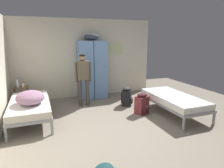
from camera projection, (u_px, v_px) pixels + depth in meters
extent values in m
plane|color=gray|center=(117.00, 130.00, 4.29)|extent=(9.01, 9.01, 0.00)
cube|color=beige|center=(85.00, 58.00, 6.61)|extent=(4.67, 0.06, 2.54)
cube|color=beige|center=(116.00, 49.00, 6.89)|extent=(0.55, 0.01, 0.40)
cube|color=#6B93C6|center=(85.00, 70.00, 6.38)|extent=(0.44, 0.52, 1.85)
cylinder|color=black|center=(91.00, 67.00, 6.14)|extent=(0.02, 0.03, 0.02)
cube|color=#6B93C6|center=(99.00, 69.00, 6.54)|extent=(0.44, 0.52, 1.85)
cylinder|color=black|center=(105.00, 67.00, 6.30)|extent=(0.02, 0.03, 0.02)
ellipsoid|color=#333842|center=(91.00, 37.00, 6.23)|extent=(0.48, 0.36, 0.22)
cylinder|color=brown|center=(15.00, 99.00, 5.56)|extent=(0.03, 0.03, 0.55)
cylinder|color=brown|center=(28.00, 98.00, 5.68)|extent=(0.03, 0.03, 0.55)
cylinder|color=brown|center=(16.00, 96.00, 5.80)|extent=(0.03, 0.03, 0.55)
cylinder|color=brown|center=(29.00, 95.00, 5.92)|extent=(0.03, 0.03, 0.55)
cube|color=brown|center=(22.00, 100.00, 5.76)|extent=(0.38, 0.30, 0.02)
cube|color=brown|center=(21.00, 87.00, 5.68)|extent=(0.38, 0.30, 0.02)
cylinder|color=gray|center=(165.00, 97.00, 6.18)|extent=(0.06, 0.06, 0.28)
cylinder|color=gray|center=(141.00, 100.00, 5.90)|extent=(0.06, 0.06, 0.28)
cylinder|color=gray|center=(214.00, 119.00, 4.51)|extent=(0.06, 0.06, 0.28)
cylinder|color=gray|center=(184.00, 125.00, 4.22)|extent=(0.06, 0.06, 0.28)
cube|color=gray|center=(173.00, 102.00, 5.16)|extent=(0.90, 1.90, 0.06)
cube|color=silver|center=(173.00, 98.00, 5.14)|extent=(0.87, 1.84, 0.14)
cube|color=silver|center=(174.00, 96.00, 5.12)|extent=(0.86, 1.82, 0.01)
cylinder|color=gray|center=(6.00, 135.00, 3.77)|extent=(0.06, 0.06, 0.28)
cylinder|color=gray|center=(52.00, 128.00, 4.05)|extent=(0.06, 0.06, 0.28)
cylinder|color=gray|center=(15.00, 105.00, 5.45)|extent=(0.06, 0.06, 0.28)
cylinder|color=gray|center=(47.00, 102.00, 5.73)|extent=(0.06, 0.06, 0.28)
cube|color=gray|center=(30.00, 108.00, 4.71)|extent=(0.90, 1.90, 0.06)
cube|color=beige|center=(30.00, 104.00, 4.69)|extent=(0.87, 1.84, 0.14)
cube|color=white|center=(29.00, 101.00, 4.67)|extent=(0.86, 1.82, 0.01)
ellipsoid|color=gray|center=(30.00, 97.00, 4.44)|extent=(0.61, 0.73, 0.29)
cylinder|color=#3D3833|center=(87.00, 93.00, 5.76)|extent=(0.11, 0.11, 0.78)
cylinder|color=#3D3833|center=(80.00, 93.00, 5.72)|extent=(0.11, 0.11, 0.78)
cube|color=brown|center=(83.00, 70.00, 5.59)|extent=(0.35, 0.23, 0.53)
cylinder|color=brown|center=(90.00, 71.00, 5.65)|extent=(0.08, 0.08, 0.55)
cylinder|color=brown|center=(76.00, 72.00, 5.56)|extent=(0.08, 0.08, 0.55)
sphere|color=#936B4C|center=(83.00, 58.00, 5.51)|extent=(0.19, 0.19, 0.19)
ellipsoid|color=black|center=(83.00, 56.00, 5.50)|extent=(0.18, 0.18, 0.10)
cylinder|color=white|center=(17.00, 83.00, 5.64)|extent=(0.06, 0.06, 0.22)
cylinder|color=#2666B2|center=(17.00, 79.00, 5.61)|extent=(0.04, 0.04, 0.03)
cylinder|color=white|center=(23.00, 85.00, 5.65)|extent=(0.05, 0.05, 0.12)
cylinder|color=black|center=(23.00, 82.00, 5.63)|extent=(0.03, 0.03, 0.03)
cube|color=maroon|center=(142.00, 105.00, 5.19)|extent=(0.38, 0.34, 0.46)
ellipsoid|color=#42191E|center=(146.00, 109.00, 5.09)|extent=(0.25, 0.16, 0.20)
ellipsoid|color=#42191E|center=(142.00, 95.00, 5.12)|extent=(0.35, 0.30, 0.10)
cube|color=black|center=(136.00, 104.00, 5.22)|extent=(0.06, 0.04, 0.32)
cube|color=black|center=(140.00, 102.00, 5.34)|extent=(0.06, 0.04, 0.32)
cube|color=black|center=(127.00, 98.00, 5.83)|extent=(0.38, 0.40, 0.46)
ellipsoid|color=#2D2D33|center=(132.00, 101.00, 5.82)|extent=(0.20, 0.24, 0.20)
ellipsoid|color=#2D2D33|center=(127.00, 89.00, 5.77)|extent=(0.34, 0.36, 0.10)
cube|color=black|center=(122.00, 97.00, 5.77)|extent=(0.05, 0.05, 0.32)
cube|color=black|center=(123.00, 96.00, 5.94)|extent=(0.05, 0.05, 0.32)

